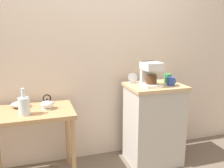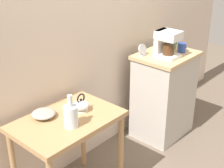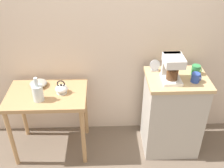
{
  "view_description": "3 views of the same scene",
  "coord_description": "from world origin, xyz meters",
  "px_view_note": "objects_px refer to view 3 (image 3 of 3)",
  "views": [
    {
      "loc": [
        -0.6,
        -2.34,
        1.52
      ],
      "look_at": [
        0.14,
        -0.0,
        0.96
      ],
      "focal_mm": 39.13,
      "sensor_mm": 36.0,
      "label": 1
    },
    {
      "loc": [
        -2.05,
        -1.65,
        2.03
      ],
      "look_at": [
        -0.19,
        -0.01,
        0.88
      ],
      "focal_mm": 53.24,
      "sensor_mm": 36.0,
      "label": 2
    },
    {
      "loc": [
        -0.09,
        -2.19,
        2.27
      ],
      "look_at": [
        -0.01,
        -0.02,
        0.88
      ],
      "focal_mm": 42.38,
      "sensor_mm": 36.0,
      "label": 3
    }
  ],
  "objects_px": {
    "coffee_maker": "(172,67)",
    "bowl_stoneware": "(38,83)",
    "table_clock": "(155,66)",
    "glass_carafe_vase": "(38,92)",
    "teakettle": "(62,89)",
    "mug_blue": "(196,78)",
    "mug_tall_green": "(196,70)"
  },
  "relations": [
    {
      "from": "glass_carafe_vase",
      "to": "coffee_maker",
      "type": "xyz_separation_m",
      "value": [
        1.28,
        0.06,
        0.22
      ]
    },
    {
      "from": "teakettle",
      "to": "bowl_stoneware",
      "type": "bearing_deg",
      "value": 152.42
    },
    {
      "from": "bowl_stoneware",
      "to": "mug_blue",
      "type": "distance_m",
      "value": 1.59
    },
    {
      "from": "bowl_stoneware",
      "to": "coffee_maker",
      "type": "distance_m",
      "value": 1.38
    },
    {
      "from": "mug_blue",
      "to": "glass_carafe_vase",
      "type": "bearing_deg",
      "value": -179.58
    },
    {
      "from": "bowl_stoneware",
      "to": "teakettle",
      "type": "xyz_separation_m",
      "value": [
        0.26,
        -0.14,
        0.02
      ]
    },
    {
      "from": "mug_blue",
      "to": "table_clock",
      "type": "bearing_deg",
      "value": 147.19
    },
    {
      "from": "bowl_stoneware",
      "to": "coffee_maker",
      "type": "relative_size",
      "value": 0.69
    },
    {
      "from": "teakettle",
      "to": "mug_tall_green",
      "type": "distance_m",
      "value": 1.36
    },
    {
      "from": "bowl_stoneware",
      "to": "table_clock",
      "type": "relative_size",
      "value": 1.52
    },
    {
      "from": "bowl_stoneware",
      "to": "mug_blue",
      "type": "relative_size",
      "value": 1.96
    },
    {
      "from": "mug_tall_green",
      "to": "table_clock",
      "type": "height_order",
      "value": "table_clock"
    },
    {
      "from": "teakettle",
      "to": "mug_blue",
      "type": "distance_m",
      "value": 1.31
    },
    {
      "from": "teakettle",
      "to": "glass_carafe_vase",
      "type": "height_order",
      "value": "glass_carafe_vase"
    },
    {
      "from": "bowl_stoneware",
      "to": "glass_carafe_vase",
      "type": "bearing_deg",
      "value": -78.45
    },
    {
      "from": "coffee_maker",
      "to": "mug_blue",
      "type": "distance_m",
      "value": 0.25
    },
    {
      "from": "mug_tall_green",
      "to": "glass_carafe_vase",
      "type": "bearing_deg",
      "value": -174.39
    },
    {
      "from": "teakettle",
      "to": "mug_tall_green",
      "type": "bearing_deg",
      "value": 1.67
    },
    {
      "from": "coffee_maker",
      "to": "mug_blue",
      "type": "bearing_deg",
      "value": -11.23
    },
    {
      "from": "mug_tall_green",
      "to": "mug_blue",
      "type": "bearing_deg",
      "value": -107.4
    },
    {
      "from": "teakettle",
      "to": "table_clock",
      "type": "bearing_deg",
      "value": 7.54
    },
    {
      "from": "coffee_maker",
      "to": "mug_tall_green",
      "type": "xyz_separation_m",
      "value": [
        0.27,
        0.1,
        -0.09
      ]
    },
    {
      "from": "bowl_stoneware",
      "to": "table_clock",
      "type": "distance_m",
      "value": 1.22
    },
    {
      "from": "teakettle",
      "to": "mug_tall_green",
      "type": "relative_size",
      "value": 1.55
    },
    {
      "from": "coffee_maker",
      "to": "bowl_stoneware",
      "type": "bearing_deg",
      "value": 171.75
    },
    {
      "from": "bowl_stoneware",
      "to": "table_clock",
      "type": "bearing_deg",
      "value": -0.51
    },
    {
      "from": "bowl_stoneware",
      "to": "mug_blue",
      "type": "xyz_separation_m",
      "value": [
        1.56,
        -0.24,
        0.18
      ]
    },
    {
      "from": "glass_carafe_vase",
      "to": "table_clock",
      "type": "height_order",
      "value": "table_clock"
    },
    {
      "from": "bowl_stoneware",
      "to": "mug_tall_green",
      "type": "bearing_deg",
      "value": -3.45
    },
    {
      "from": "glass_carafe_vase",
      "to": "mug_blue",
      "type": "relative_size",
      "value": 2.72
    },
    {
      "from": "coffee_maker",
      "to": "table_clock",
      "type": "bearing_deg",
      "value": 124.54
    },
    {
      "from": "coffee_maker",
      "to": "mug_tall_green",
      "type": "bearing_deg",
      "value": 19.52
    }
  ]
}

